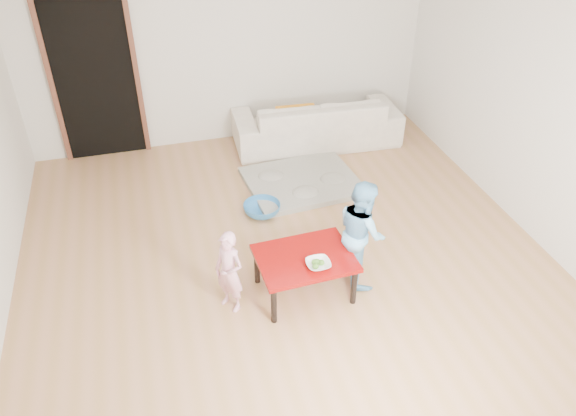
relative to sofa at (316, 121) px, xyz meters
name	(u,v)px	position (x,y,z in m)	size (l,w,h in m)	color
floor	(283,251)	(-1.01, -2.05, -0.31)	(5.00, 5.00, 0.01)	#AB7D49
back_wall	(228,40)	(-1.01, 0.45, 0.99)	(5.00, 0.02, 2.60)	silver
right_wall	(535,100)	(1.49, -2.05, 0.99)	(0.02, 5.00, 2.60)	silver
doorway	(94,76)	(-2.61, 0.43, 0.72)	(1.02, 0.08, 2.11)	brown
sofa	(316,121)	(0.00, 0.00, 0.00)	(2.10, 0.82, 0.61)	beige
cushion	(298,117)	(-0.29, -0.15, 0.16)	(0.50, 0.44, 0.13)	orange
red_table	(304,274)	(-0.97, -2.66, -0.10)	(0.83, 0.62, 0.41)	maroon
bowl	(318,264)	(-0.90, -2.82, 0.13)	(0.21, 0.21, 0.05)	white
broccoli	(318,264)	(-0.90, -2.82, 0.13)	(0.12, 0.12, 0.06)	#2D5919
child_pink	(229,272)	(-1.63, -2.66, 0.08)	(0.28, 0.19, 0.78)	pink
child_blue	(362,232)	(-0.43, -2.59, 0.21)	(0.50, 0.39, 1.03)	#6AC5F6
basin	(262,209)	(-1.06, -1.39, -0.24)	(0.40, 0.40, 0.12)	teal
blanket	(302,182)	(-0.47, -0.93, -0.28)	(1.25, 1.04, 0.06)	#A1A08E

